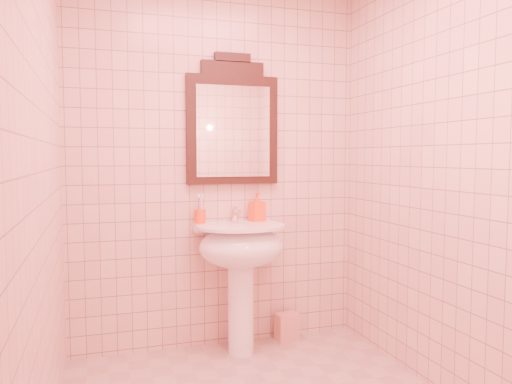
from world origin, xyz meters
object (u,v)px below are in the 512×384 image
object	(u,v)px
pedestal_sink	(241,255)
soap_dispenser	(257,207)
towel	(287,327)
mirror	(233,124)
toothbrush_cup	(200,216)

from	to	relation	value
pedestal_sink	soap_dispenser	xyz separation A→B (m)	(0.16, 0.15, 0.30)
pedestal_sink	towel	xyz separation A→B (m)	(0.38, 0.14, -0.56)
mirror	towel	distance (m)	1.49
toothbrush_cup	pedestal_sink	bearing A→B (deg)	-33.31
pedestal_sink	towel	bearing A→B (deg)	19.78
pedestal_sink	toothbrush_cup	world-z (taller)	toothbrush_cup
pedestal_sink	toothbrush_cup	bearing A→B (deg)	146.69
towel	pedestal_sink	bearing A→B (deg)	-160.22
toothbrush_cup	soap_dispenser	bearing A→B (deg)	-1.32
mirror	towel	size ratio (longest dim) A/B	4.57
toothbrush_cup	mirror	bearing A→B (deg)	10.28
soap_dispenser	pedestal_sink	bearing A→B (deg)	-152.27
mirror	soap_dispenser	size ratio (longest dim) A/B	4.44
toothbrush_cup	towel	bearing A→B (deg)	-1.97
pedestal_sink	towel	distance (m)	0.69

